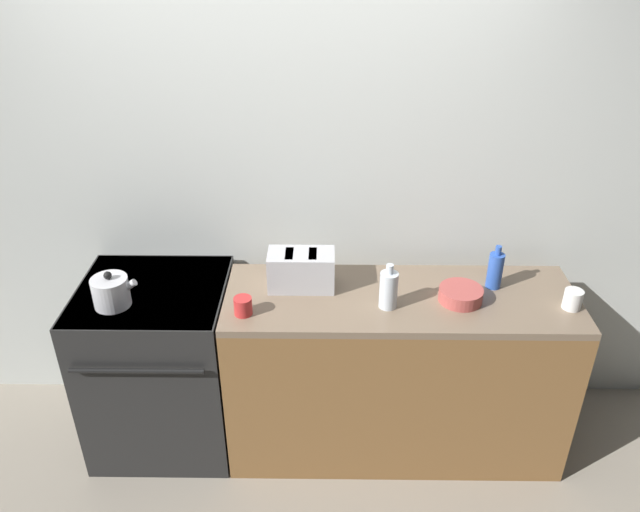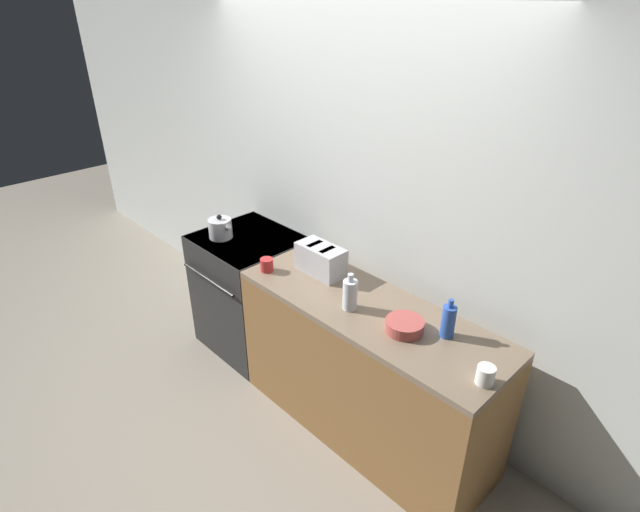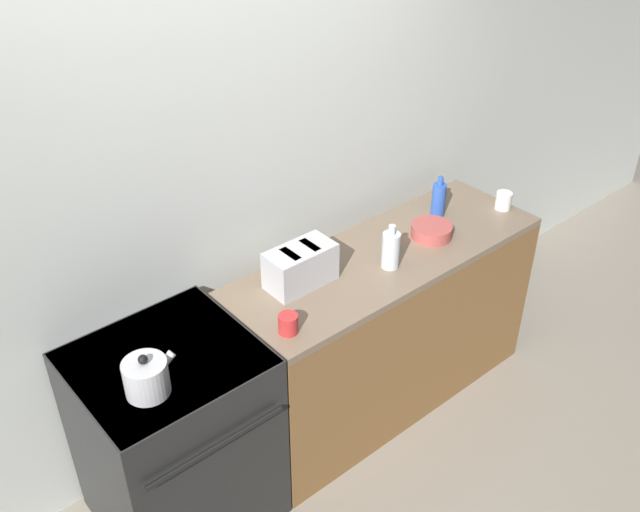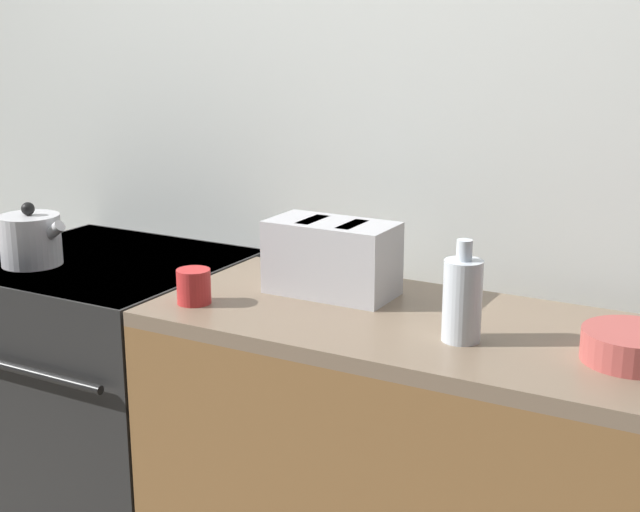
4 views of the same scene
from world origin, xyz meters
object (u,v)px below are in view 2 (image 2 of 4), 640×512
object	(u,v)px
bottle_clear	(350,294)
cup_red	(267,265)
toaster	(321,259)
bottle_blue	(448,321)
stove	(251,291)
kettle	(220,228)
cup_white	(485,375)
bowl	(405,326)

from	to	relation	value
bottle_clear	cup_red	distance (m)	0.67
toaster	bottle_blue	xyz separation A→B (m)	(0.93, 0.01, 0.00)
stove	bottle_blue	size ratio (longest dim) A/B	4.16
kettle	toaster	distance (m)	0.89
kettle	cup_red	world-z (taller)	kettle
cup_white	stove	bearing A→B (deg)	176.28
stove	cup_white	world-z (taller)	cup_white
cup_white	bottle_blue	bearing A→B (deg)	150.94
bottle_blue	cup_red	xyz separation A→B (m)	(-1.19, -0.25, -0.05)
bottle_clear	bottle_blue	distance (m)	0.56
bottle_clear	bottle_blue	bearing A→B (deg)	18.49
bowl	stove	bearing A→B (deg)	177.14
stove	bowl	distance (m)	1.57
stove	bowl	size ratio (longest dim) A/B	4.54
bottle_blue	cup_red	world-z (taller)	bottle_blue
bottle_clear	bottle_blue	xyz separation A→B (m)	(0.53, 0.18, 0.00)
bottle_clear	cup_red	world-z (taller)	bottle_clear
toaster	cup_white	distance (m)	1.27
stove	bottle_clear	bearing A→B (deg)	-6.38
kettle	bottle_clear	world-z (taller)	bottle_clear
cup_white	cup_red	bearing A→B (deg)	-177.48
kettle	bottle_clear	bearing A→B (deg)	0.16
kettle	cup_red	distance (m)	0.62
bowl	bottle_clear	bearing A→B (deg)	-171.25
stove	bowl	xyz separation A→B (m)	(1.49, -0.07, 0.49)
cup_red	bottle_blue	bearing A→B (deg)	11.63
cup_red	bowl	size ratio (longest dim) A/B	0.41
cup_red	cup_white	distance (m)	1.51
stove	toaster	xyz separation A→B (m)	(0.74, 0.04, 0.55)
stove	toaster	world-z (taller)	toaster
bottle_clear	bowl	size ratio (longest dim) A/B	1.09
stove	bottle_clear	size ratio (longest dim) A/B	4.17
toaster	cup_red	size ratio (longest dim) A/B	3.74
toaster	cup_white	size ratio (longest dim) A/B	3.42
kettle	cup_white	bearing A→B (deg)	0.04
stove	cup_red	distance (m)	0.72
stove	kettle	world-z (taller)	kettle
stove	kettle	distance (m)	0.56
bottle_clear	toaster	bearing A→B (deg)	157.79
bottle_blue	bowl	world-z (taller)	bottle_blue
cup_red	cup_white	bearing A→B (deg)	2.52
stove	bowl	bearing A→B (deg)	-2.86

